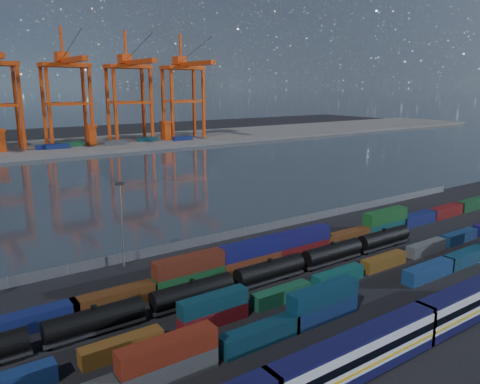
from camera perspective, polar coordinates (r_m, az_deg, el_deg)
ground at (r=88.83m, az=11.35°, el=-9.86°), size 700.00×700.00×0.00m
harbor_water at (r=175.03m, az=-14.25°, el=1.29°), size 700.00×700.00×0.00m
far_quay at (r=274.53m, az=-22.21°, el=5.02°), size 700.00×70.00×2.00m
passenger_train at (r=59.97m, az=14.16°, el=-18.80°), size 78.69×3.30×5.65m
container_row_south at (r=88.82m, az=20.84°, el=-9.13°), size 140.19×2.50×5.33m
container_row_mid at (r=83.38m, az=10.64°, el=-10.36°), size 140.69×2.21×4.71m
container_row_north at (r=95.63m, az=7.12°, el=-6.65°), size 142.05×2.65×5.65m
tanker_string at (r=79.13m, az=-0.82°, el=-10.79°), size 91.73×3.06×4.37m
waterfront_fence at (r=108.32m, az=0.61°, el=-4.84°), size 160.12×0.12×2.20m
yard_light_mast at (r=90.63m, az=-14.24°, el=-3.32°), size 1.60×0.40×16.60m
gantry_cranes at (r=264.48m, az=-24.20°, el=12.93°), size 199.66×47.35×64.12m
quay_containers at (r=257.88m, az=-23.88°, el=4.94°), size 172.58×10.99×2.60m
straddle_carriers at (r=263.54m, az=-22.36°, el=6.22°), size 140.00×7.00×11.10m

